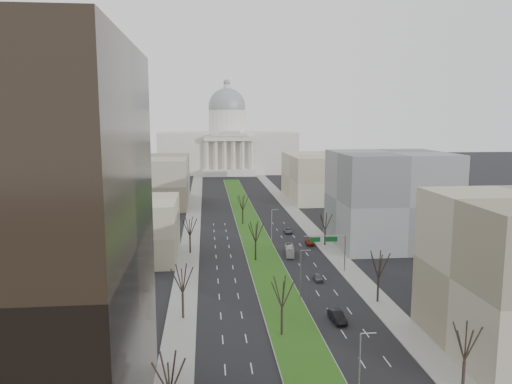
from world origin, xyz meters
TOP-DOWN VIEW (x-y plane):
  - ground at (0.00, 120.00)m, footprint 600.00×600.00m
  - median at (0.00, 118.99)m, footprint 8.00×222.03m
  - sidewalk_left at (-17.50, 95.00)m, footprint 5.00×330.00m
  - sidewalk_right at (17.50, 95.00)m, footprint 5.00×330.00m
  - capitol at (0.00, 269.59)m, footprint 80.00×46.00m
  - building_beige_left at (-33.00, 85.00)m, footprint 26.00×22.00m
  - building_grey_right at (34.00, 92.00)m, footprint 28.00×26.00m
  - building_far_left at (-35.00, 160.00)m, footprint 30.00×40.00m
  - building_far_right at (35.00, 165.00)m, footprint 30.00×40.00m
  - tree_left_near at (-17.20, 18.00)m, footprint 5.10×5.10m
  - tree_left_mid at (-17.20, 48.00)m, footprint 5.40×5.40m
  - tree_left_far at (-17.20, 88.00)m, footprint 5.28×5.28m
  - tree_right_near at (17.20, 22.00)m, footprint 5.16×5.16m
  - tree_right_mid at (17.20, 52.00)m, footprint 5.52×5.52m
  - tree_right_far at (17.20, 92.00)m, footprint 5.04×5.04m
  - tree_median_a at (-2.00, 40.00)m, footprint 5.40×5.40m
  - tree_median_b at (-2.00, 80.00)m, footprint 5.40×5.40m
  - tree_median_c at (-2.00, 120.00)m, footprint 5.40×5.40m
  - streetlamp_median_a at (3.76, 20.00)m, footprint 1.90×0.20m
  - streetlamp_median_b at (3.76, 55.00)m, footprint 1.90×0.20m
  - streetlamp_median_c at (3.76, 95.00)m, footprint 1.90×0.20m
  - mast_arm_signs at (13.49, 70.03)m, footprint 9.12×0.24m
  - car_grey_near at (9.19, 64.76)m, footprint 1.58×3.91m
  - car_black at (7.75, 44.26)m, footprint 2.20×5.32m
  - car_red at (13.50, 93.23)m, footprint 2.41×5.13m
  - car_grey_far at (10.03, 107.04)m, footprint 2.54×4.96m
  - box_van at (6.64, 83.97)m, footprint 2.90×8.32m

SIDE VIEW (x-z plane):
  - ground at x=0.00m, z-range 0.00..0.00m
  - sidewalk_left at x=-17.50m, z-range 0.00..0.15m
  - sidewalk_right at x=17.50m, z-range 0.00..0.15m
  - median at x=0.00m, z-range 0.00..0.20m
  - car_grey_near at x=9.19m, z-range 0.00..1.33m
  - car_grey_far at x=10.03m, z-range 0.00..1.34m
  - car_red at x=13.50m, z-range 0.00..1.45m
  - car_black at x=7.75m, z-range 0.00..1.71m
  - box_van at x=6.64m, z-range 0.00..2.27m
  - streetlamp_median_a at x=3.76m, z-range 0.23..9.39m
  - streetlamp_median_b at x=3.76m, z-range 0.23..9.39m
  - streetlamp_median_c at x=3.76m, z-range 0.23..9.39m
  - mast_arm_signs at x=13.49m, z-range 2.06..10.15m
  - tree_right_far at x=17.20m, z-range 1.99..11.07m
  - tree_left_near at x=-17.20m, z-range 2.02..11.20m
  - tree_right_near at x=17.20m, z-range 2.04..11.33m
  - tree_left_far at x=-17.20m, z-range 2.09..11.59m
  - tree_left_mid at x=-17.20m, z-range 2.14..11.86m
  - tree_median_a at x=-2.00m, z-range 2.14..11.86m
  - tree_median_b at x=-2.00m, z-range 2.14..11.86m
  - tree_median_c at x=-2.00m, z-range 2.14..11.86m
  - building_beige_left at x=-33.00m, z-range 0.00..14.00m
  - tree_right_mid at x=17.20m, z-range 2.19..12.12m
  - building_far_left at x=-35.00m, z-range 0.00..18.00m
  - building_far_right at x=35.00m, z-range 0.00..18.00m
  - building_grey_right at x=34.00m, z-range 0.00..24.00m
  - capitol at x=0.00m, z-range -11.19..43.81m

